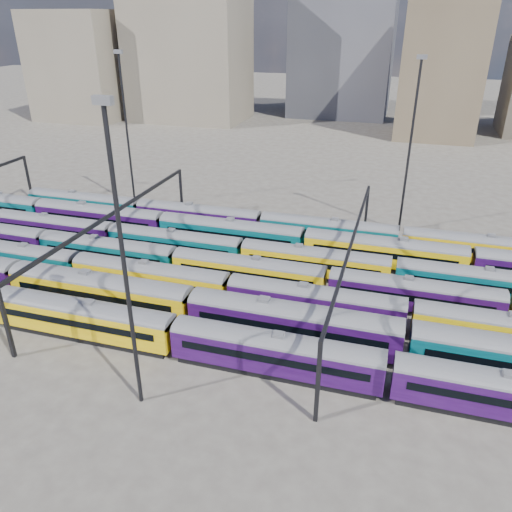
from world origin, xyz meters
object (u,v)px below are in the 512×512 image
(rake_1, at_px, (293,320))
(rake_2, at_px, (78,264))
(rake_0, at_px, (276,350))
(mast_2, at_px, (123,256))

(rake_1, bearing_deg, rake_2, 170.01)
(rake_0, distance_m, rake_1, 5.03)
(rake_1, bearing_deg, mast_2, -131.76)
(mast_2, bearing_deg, rake_0, 34.37)
(rake_0, xyz_separation_m, rake_2, (-27.91, 10.00, -0.08))
(rake_2, bearing_deg, rake_1, -9.99)
(rake_0, xyz_separation_m, mast_2, (-10.23, -7.00, 11.35))
(mast_2, bearing_deg, rake_1, 48.24)
(rake_2, bearing_deg, rake_0, -19.72)
(rake_1, height_order, rake_2, rake_1)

